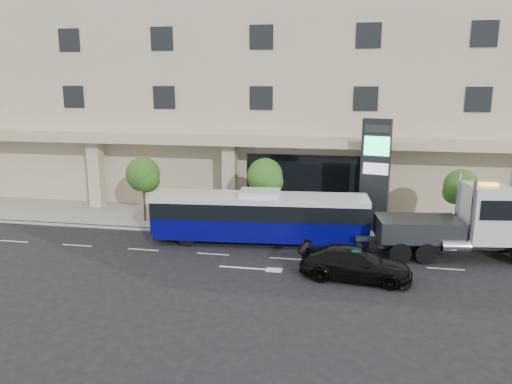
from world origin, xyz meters
TOP-DOWN VIEW (x-y plane):
  - ground at (0.00, 0.00)m, footprint 120.00×120.00m
  - sidewalk at (0.00, 5.00)m, footprint 120.00×6.00m
  - curb at (0.00, 2.00)m, footprint 120.00×0.30m
  - convention_center at (-0.00, 15.42)m, footprint 60.00×17.60m
  - tree_left at (-9.97, 3.59)m, footprint 2.27×2.20m
  - tree_mid at (-1.97, 3.59)m, footprint 2.28×2.20m
  - tree_right at (9.53, 3.59)m, footprint 2.10×2.00m
  - city_bus at (-1.86, 0.94)m, footprint 12.40×3.51m
  - tow_truck at (9.30, 0.44)m, footprint 9.79×3.47m
  - black_sedan at (3.52, -3.62)m, footprint 5.42×2.68m
  - signage_pylon at (4.64, 4.27)m, footprint 1.79×0.99m

SIDE VIEW (x-z plane):
  - ground at x=0.00m, z-range 0.00..0.00m
  - sidewalk at x=0.00m, z-range 0.00..0.15m
  - curb at x=0.00m, z-range 0.00..0.15m
  - black_sedan at x=3.52m, z-range 0.00..1.51m
  - city_bus at x=-1.86m, z-range 0.03..3.13m
  - tow_truck at x=9.30m, z-range -0.39..4.04m
  - tree_right at x=9.53m, z-range 1.01..5.06m
  - tree_left at x=-9.97m, z-range 1.00..5.22m
  - tree_mid at x=-1.97m, z-range 1.07..5.45m
  - signage_pylon at x=4.64m, z-range 0.20..7.02m
  - convention_center at x=0.00m, z-range -0.03..19.97m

